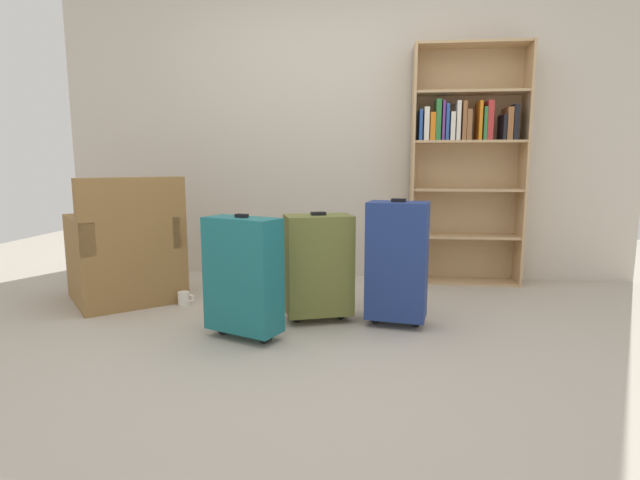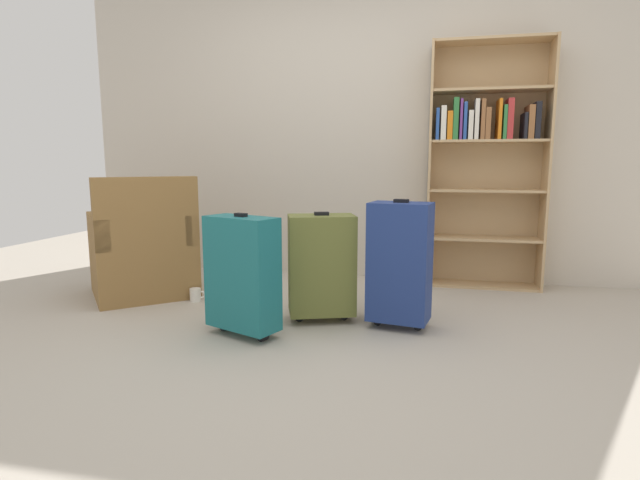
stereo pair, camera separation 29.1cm
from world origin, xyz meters
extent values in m
plane|color=#B2A899|center=(0.00, 0.00, 0.00)|extent=(8.63, 8.63, 0.00)
cube|color=beige|center=(0.00, 1.88, 1.30)|extent=(4.93, 0.10, 2.60)
cube|color=tan|center=(0.60, 1.67, 0.96)|extent=(0.02, 0.27, 1.92)
cube|color=tan|center=(1.48, 1.67, 0.96)|extent=(0.02, 0.27, 1.92)
cube|color=tan|center=(1.04, 1.80, 0.96)|extent=(0.90, 0.02, 1.92)
cube|color=tan|center=(1.04, 1.67, 0.01)|extent=(0.86, 0.25, 0.02)
cube|color=tan|center=(1.04, 1.67, 0.39)|extent=(0.86, 0.25, 0.02)
cube|color=tan|center=(1.04, 1.67, 0.78)|extent=(0.86, 0.25, 0.02)
cube|color=tan|center=(1.04, 1.67, 1.16)|extent=(0.86, 0.25, 0.02)
cube|color=tan|center=(1.04, 1.67, 1.55)|extent=(0.86, 0.25, 0.02)
cube|color=tan|center=(1.04, 1.67, 1.91)|extent=(0.86, 0.25, 0.02)
cube|color=#264C99|center=(0.65, 1.65, 1.29)|extent=(0.02, 0.21, 0.24)
cube|color=silver|center=(0.69, 1.65, 1.30)|extent=(0.04, 0.20, 0.26)
cube|color=orange|center=(0.74, 1.65, 1.28)|extent=(0.04, 0.21, 0.22)
cube|color=#2D7238|center=(0.78, 1.64, 1.33)|extent=(0.04, 0.18, 0.32)
cube|color=#66337F|center=(0.82, 1.63, 1.33)|extent=(0.02, 0.16, 0.31)
cube|color=#264C99|center=(0.85, 1.64, 1.31)|extent=(0.02, 0.18, 0.28)
cube|color=silver|center=(0.90, 1.66, 1.28)|extent=(0.03, 0.22, 0.22)
cube|color=silver|center=(0.94, 1.64, 1.32)|extent=(0.03, 0.19, 0.30)
cube|color=brown|center=(0.98, 1.65, 1.32)|extent=(0.03, 0.21, 0.30)
cube|color=brown|center=(1.02, 1.64, 1.29)|extent=(0.04, 0.19, 0.24)
cube|color=orange|center=(1.11, 1.65, 1.32)|extent=(0.02, 0.22, 0.30)
cube|color=#2D7238|center=(1.14, 1.65, 1.30)|extent=(0.03, 0.21, 0.25)
cube|color=#B22D2D|center=(1.18, 1.64, 1.32)|extent=(0.04, 0.19, 0.30)
cube|color=black|center=(1.29, 1.66, 1.27)|extent=(0.02, 0.23, 0.19)
cube|color=brown|center=(1.33, 1.66, 1.30)|extent=(0.04, 0.23, 0.25)
cube|color=black|center=(1.38, 1.64, 1.31)|extent=(0.04, 0.19, 0.27)
cube|color=olive|center=(-1.51, 0.87, 0.20)|extent=(0.99, 0.99, 0.40)
cube|color=tan|center=(-1.51, 0.87, 0.44)|extent=(0.76, 0.77, 0.08)
cube|color=olive|center=(-1.32, 0.65, 0.65)|extent=(0.61, 0.55, 0.50)
cube|color=olive|center=(-1.29, 1.07, 0.51)|extent=(0.53, 0.60, 0.22)
cube|color=olive|center=(-1.74, 0.68, 0.51)|extent=(0.53, 0.60, 0.22)
cylinder|color=white|center=(-1.03, 0.76, 0.05)|extent=(0.08, 0.08, 0.10)
torus|color=white|center=(-0.98, 0.76, 0.05)|extent=(0.06, 0.01, 0.06)
cube|color=navy|center=(0.44, 0.49, 0.41)|extent=(0.39, 0.29, 0.71)
cube|color=black|center=(0.44, 0.49, 0.77)|extent=(0.09, 0.06, 0.02)
cylinder|color=black|center=(0.32, 0.51, 0.03)|extent=(0.06, 0.06, 0.05)
cylinder|color=black|center=(0.57, 0.47, 0.03)|extent=(0.06, 0.06, 0.05)
cube|color=brown|center=(-0.04, 0.53, 0.36)|extent=(0.47, 0.37, 0.63)
cube|color=black|center=(-0.04, 0.53, 0.69)|extent=(0.10, 0.08, 0.02)
cylinder|color=black|center=(-0.18, 0.48, 0.03)|extent=(0.06, 0.06, 0.05)
cylinder|color=black|center=(0.09, 0.57, 0.03)|extent=(0.06, 0.06, 0.05)
cube|color=#19666B|center=(-0.43, 0.15, 0.37)|extent=(0.47, 0.35, 0.65)
cube|color=black|center=(-0.43, 0.15, 0.71)|extent=(0.08, 0.06, 0.02)
cylinder|color=black|center=(-0.57, 0.21, 0.03)|extent=(0.07, 0.07, 0.05)
cylinder|color=black|center=(-0.29, 0.09, 0.03)|extent=(0.07, 0.07, 0.05)
camera|label=1|loc=(0.32, -2.53, 1.00)|focal=28.00mm
camera|label=2|loc=(0.60, -2.48, 1.00)|focal=28.00mm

